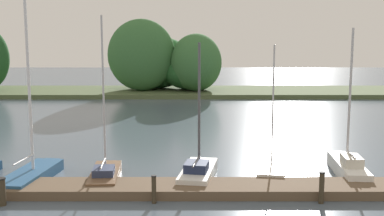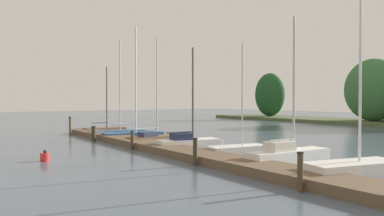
# 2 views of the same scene
# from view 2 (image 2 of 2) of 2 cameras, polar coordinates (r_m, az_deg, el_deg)

# --- Properties ---
(dock_pier) EXTENTS (29.65, 1.80, 0.35)m
(dock_pier) POSITION_cam_2_polar(r_m,az_deg,el_deg) (17.79, -2.13, -6.75)
(dock_pier) COLOR brown
(dock_pier) RESTS_ON ground
(sailboat_0) EXTENTS (1.27, 3.49, 5.39)m
(sailboat_0) POSITION_cam_2_polar(r_m,az_deg,el_deg) (30.76, -13.35, -3.23)
(sailboat_0) COLOR brown
(sailboat_0) RESTS_ON ground
(sailboat_1) EXTENTS (2.16, 4.46, 7.17)m
(sailboat_1) POSITION_cam_2_polar(r_m,az_deg,el_deg) (28.13, -11.41, -3.66)
(sailboat_1) COLOR #285684
(sailboat_1) RESTS_ON ground
(sailboat_2) EXTENTS (1.71, 4.29, 7.72)m
(sailboat_2) POSITION_cam_2_polar(r_m,az_deg,el_deg) (25.43, -9.01, -3.94)
(sailboat_2) COLOR #285684
(sailboat_2) RESTS_ON ground
(sailboat_3) EXTENTS (1.30, 3.65, 6.55)m
(sailboat_3) POSITION_cam_2_polar(r_m,az_deg,el_deg) (22.83, -5.84, -4.66)
(sailboat_3) COLOR brown
(sailboat_3) RESTS_ON ground
(sailboat_4) EXTENTS (1.71, 3.79, 5.50)m
(sailboat_4) POSITION_cam_2_polar(r_m,az_deg,el_deg) (19.72, -0.30, -5.40)
(sailboat_4) COLOR white
(sailboat_4) RESTS_ON ground
(sailboat_5) EXTENTS (1.60, 3.29, 5.39)m
(sailboat_5) POSITION_cam_2_polar(r_m,az_deg,el_deg) (17.89, 7.64, -6.43)
(sailboat_5) COLOR white
(sailboat_5) RESTS_ON ground
(sailboat_6) EXTENTS (1.23, 4.25, 6.07)m
(sailboat_6) POSITION_cam_2_polar(r_m,az_deg,el_deg) (15.61, 15.16, -7.04)
(sailboat_6) COLOR white
(sailboat_6) RESTS_ON ground
(sailboat_7) EXTENTS (2.05, 3.84, 6.01)m
(sailboat_7) POSITION_cam_2_polar(r_m,az_deg,el_deg) (13.61, 24.48, -8.63)
(sailboat_7) COLOR white
(sailboat_7) RESTS_ON ground
(mooring_piling_0) EXTENTS (0.22, 0.22, 1.41)m
(mooring_piling_0) POSITION_cam_2_polar(r_m,az_deg,el_deg) (29.30, -18.55, -2.65)
(mooring_piling_0) COLOR brown
(mooring_piling_0) RESTS_ON ground
(mooring_piling_1) EXTENTS (0.32, 0.32, 0.97)m
(mooring_piling_1) POSITION_cam_2_polar(r_m,az_deg,el_deg) (24.43, -15.16, -3.89)
(mooring_piling_1) COLOR #3D3323
(mooring_piling_1) RESTS_ON ground
(mooring_piling_2) EXTENTS (0.19, 0.19, 1.00)m
(mooring_piling_2) POSITION_cam_2_polar(r_m,az_deg,el_deg) (19.73, -9.37, -5.02)
(mooring_piling_2) COLOR #3D3323
(mooring_piling_2) RESTS_ON ground
(mooring_piling_3) EXTENTS (0.21, 0.21, 1.12)m
(mooring_piling_3) POSITION_cam_2_polar(r_m,az_deg,el_deg) (14.73, 0.51, -6.86)
(mooring_piling_3) COLOR #3D3323
(mooring_piling_3) RESTS_ON ground
(mooring_piling_4) EXTENTS (0.19, 0.19, 1.15)m
(mooring_piling_4) POSITION_cam_2_polar(r_m,az_deg,el_deg) (11.04, 16.60, -9.54)
(mooring_piling_4) COLOR #4C3D28
(mooring_piling_4) RESTS_ON ground
(channel_buoy_0) EXTENTS (0.39, 0.39, 0.48)m
(channel_buoy_0) POSITION_cam_2_polar(r_m,az_deg,el_deg) (17.11, -22.06, -7.12)
(channel_buoy_0) COLOR red
(channel_buoy_0) RESTS_ON ground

